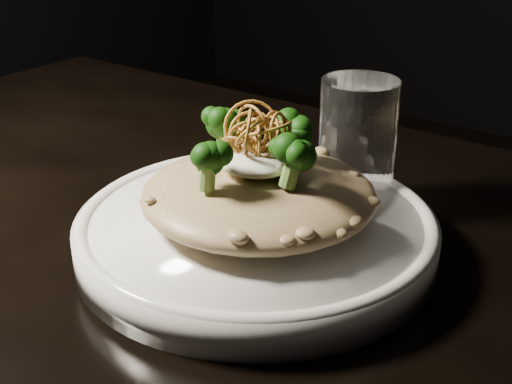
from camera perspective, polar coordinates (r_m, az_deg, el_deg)
table at (r=0.67m, az=-8.03°, el=-10.14°), size 1.10×0.80×0.75m
plate at (r=0.60m, az=0.00°, el=-3.42°), size 0.30×0.30×0.03m
risotto at (r=0.58m, az=0.23°, el=-0.18°), size 0.19×0.19×0.04m
broccoli at (r=0.56m, az=-0.23°, el=3.90°), size 0.13×0.13×0.05m
cheese at (r=0.57m, az=0.18°, el=2.64°), size 0.07×0.07×0.02m
shallots at (r=0.56m, az=0.34°, el=5.40°), size 0.06×0.06×0.04m
drinking_glass at (r=0.66m, az=8.07°, el=3.66°), size 0.09×0.09×0.12m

